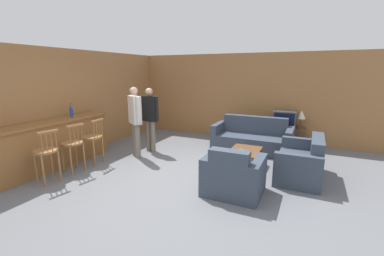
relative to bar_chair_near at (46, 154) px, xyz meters
name	(u,v)px	position (x,y,z in m)	size (l,w,h in m)	color
ground_plane	(181,180)	(2.24, 1.14, -0.56)	(24.00, 24.00, 0.00)	slate
wall_back	(235,97)	(2.24, 4.83, 0.74)	(9.40, 0.08, 2.60)	#9E6B3D
wall_left	(103,99)	(-0.95, 2.49, 0.74)	(0.08, 8.69, 2.60)	#9E6B3D
bar_counter	(52,144)	(-0.61, 0.56, -0.03)	(0.55, 2.83, 1.04)	brown
bar_chair_near	(46,154)	(0.00, 0.00, 0.00)	(0.50, 0.50, 1.03)	#996638
bar_chair_mid	(73,146)	(0.00, 0.59, 0.00)	(0.49, 0.49, 1.03)	#996638
bar_chair_far	(93,140)	(0.00, 1.14, 0.00)	(0.47, 0.47, 1.03)	#996638
couch_far	(252,139)	(3.06, 3.66, -0.25)	(2.02, 0.88, 0.88)	#384251
armchair_near	(233,177)	(3.31, 1.04, -0.24)	(0.97, 0.84, 0.86)	#384251
loveseat_right	(302,163)	(4.34, 2.29, -0.25)	(0.81, 1.40, 0.85)	#384251
coffee_table	(245,153)	(3.19, 2.33, -0.22)	(0.62, 0.87, 0.40)	brown
tv_unit	(283,137)	(3.77, 4.45, -0.29)	(1.11, 0.53, 0.54)	#513823
tv	(285,119)	(3.77, 4.45, 0.22)	(0.60, 0.42, 0.46)	#4C4C4C
bottle	(71,111)	(-0.62, 1.15, 0.62)	(0.07, 0.07, 0.31)	#234293
book_on_table	(241,151)	(3.13, 2.22, -0.14)	(0.22, 0.22, 0.03)	#33704C
table_lamp	(302,116)	(4.19, 4.45, 0.35)	(0.22, 0.22, 0.50)	brown
person_by_window	(150,116)	(0.65, 2.46, 0.39)	(0.53, 0.19, 1.66)	#756B5B
person_by_counter	(135,118)	(0.58, 1.95, 0.41)	(0.52, 0.42, 1.71)	#756B5B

